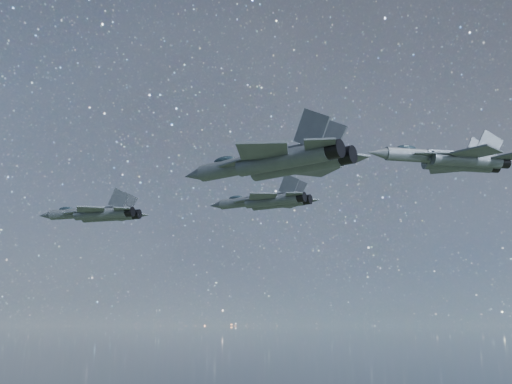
# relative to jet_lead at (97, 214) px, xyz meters

# --- Properties ---
(jet_lead) EXTENTS (15.79, 11.05, 3.98)m
(jet_lead) POSITION_rel_jet_lead_xyz_m (0.00, 0.00, 0.00)
(jet_lead) COLOR #3A4248
(jet_left) EXTENTS (17.86, 11.99, 4.51)m
(jet_left) POSITION_rel_jet_lead_xyz_m (20.49, 13.90, 3.73)
(jet_left) COLOR #3A4248
(jet_right) EXTENTS (18.75, 12.26, 4.84)m
(jet_right) POSITION_rel_jet_lead_xyz_m (27.73, -21.43, -0.22)
(jet_right) COLOR #3A4248
(jet_slot) EXTENTS (16.61, 10.94, 4.26)m
(jet_slot) POSITION_rel_jet_lead_xyz_m (44.72, -6.09, 3.30)
(jet_slot) COLOR #3A4248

